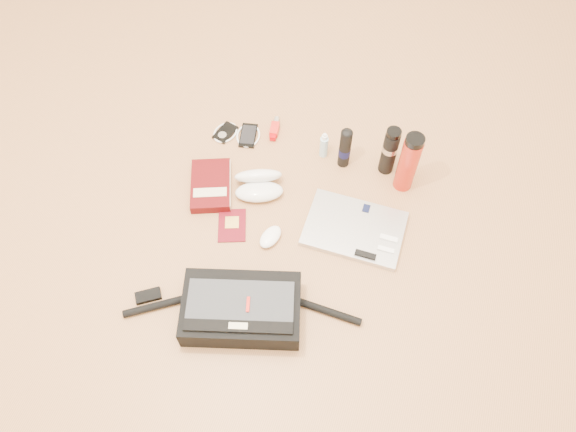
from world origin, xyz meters
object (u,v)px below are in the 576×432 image
Objects in this scene: book at (211,186)px; thermos_black at (390,151)px; thermos_red at (408,163)px; messenger_bag at (241,309)px; laptop at (355,229)px.

book is 0.70m from thermos_black.
thermos_red is at bearing -33.52° from thermos_black.
thermos_black is (0.62, 0.31, 0.09)m from book.
thermos_red is (0.40, 0.70, 0.09)m from messenger_bag.
messenger_bag is 0.54m from book.
messenger_bag is 0.52m from laptop.
thermos_red reaches higher than laptop.
book is at bearing 178.48° from laptop.
laptop is (0.28, 0.44, -0.04)m from messenger_bag.
thermos_red reaches higher than thermos_black.
messenger_bag is at bearing -122.93° from laptop.
book is at bearing -153.59° from thermos_black.
book reaches higher than laptop.
book is 0.96× the size of thermos_red.
thermos_red reaches higher than book.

